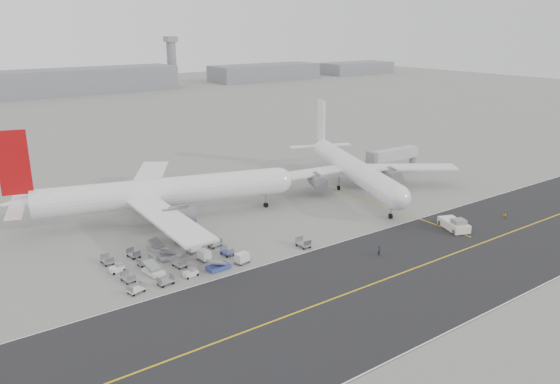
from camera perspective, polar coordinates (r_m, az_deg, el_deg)
ground at (r=99.64m, az=2.03°, el=-5.91°), size 700.00×700.00×0.00m
taxiway at (r=90.81m, az=11.63°, el=-8.66°), size 220.00×59.00×0.03m
horizon_buildings at (r=345.47m, az=-21.44°, el=9.53°), size 520.00×28.00×28.00m
control_tower at (r=372.43m, az=-11.25°, el=13.35°), size 7.00×7.00×31.25m
airliner_a at (r=114.69m, az=-12.79°, el=-0.06°), size 57.91×56.70×20.51m
airliner_b at (r=133.96m, az=7.53°, el=2.50°), size 51.20×52.18×18.87m
pushback_tug at (r=113.38m, az=17.76°, el=-3.25°), size 5.58×9.13×2.61m
jet_bridge at (r=152.36m, az=11.78°, el=3.74°), size 17.51×4.01×6.59m
gse_cluster at (r=95.57m, az=-10.94°, el=-7.27°), size 28.59×24.08×1.91m
stray_dolly at (r=100.27m, az=2.45°, el=-5.76°), size 1.76×2.80×1.71m
ground_crew_a at (r=97.81m, az=10.33°, el=-6.06°), size 0.79×0.67×1.84m
ground_crew_b at (r=123.38m, az=22.41°, el=-2.21°), size 0.88×0.73×1.67m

